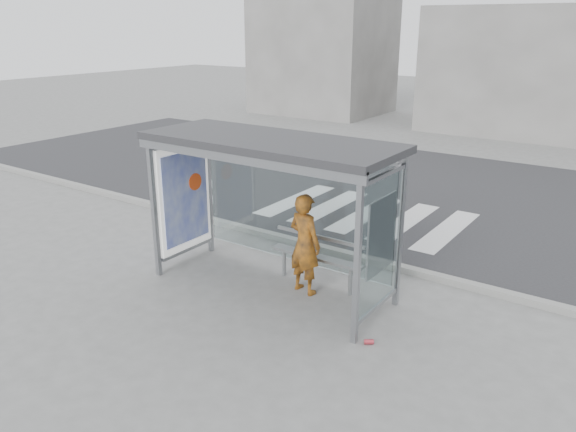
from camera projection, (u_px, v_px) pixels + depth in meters
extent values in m
plane|color=slate|center=(271.00, 289.00, 9.66)|extent=(80.00, 80.00, 0.00)
cube|color=#29292C|center=(425.00, 193.00, 15.09)|extent=(30.00, 10.00, 0.01)
cube|color=gray|center=(329.00, 250.00, 11.15)|extent=(30.00, 0.18, 0.12)
cube|color=silver|center=(296.00, 200.00, 14.50)|extent=(0.55, 3.00, 0.00)
cube|color=silver|center=(330.00, 207.00, 13.96)|extent=(0.55, 3.00, 0.00)
cube|color=silver|center=(366.00, 214.00, 13.42)|extent=(0.55, 3.00, 0.00)
cube|color=silver|center=(405.00, 222.00, 12.88)|extent=(0.55, 3.00, 0.00)
cube|color=silver|center=(447.00, 231.00, 12.34)|extent=(0.55, 3.00, 0.00)
cube|color=gray|center=(154.00, 209.00, 9.79)|extent=(0.08, 0.08, 2.50)
cube|color=gray|center=(357.00, 262.00, 7.63)|extent=(0.08, 0.08, 2.50)
cube|color=gray|center=(209.00, 191.00, 10.88)|extent=(0.08, 0.08, 2.50)
cube|color=gray|center=(400.00, 232.00, 8.72)|extent=(0.08, 0.08, 2.50)
cube|color=#2D2D30|center=(269.00, 142.00, 8.83)|extent=(4.25, 1.65, 0.12)
cube|color=gray|center=(238.00, 158.00, 8.27)|extent=(4.25, 0.06, 0.18)
cube|color=white|center=(294.00, 207.00, 9.78)|extent=(3.80, 0.02, 2.00)
cube|color=white|center=(183.00, 197.00, 10.32)|extent=(0.15, 1.25, 2.00)
cube|color=blue|center=(186.00, 198.00, 10.27)|extent=(0.01, 1.10, 1.70)
cylinder|color=#F54C15|center=(195.00, 182.00, 10.38)|extent=(0.02, 0.32, 0.32)
cube|color=white|center=(380.00, 243.00, 8.16)|extent=(0.03, 1.25, 2.00)
cube|color=beige|center=(380.00, 235.00, 8.18)|extent=(0.03, 0.86, 1.16)
cube|color=slate|center=(323.00, 51.00, 28.06)|extent=(6.00, 5.00, 6.00)
cube|color=slate|center=(533.00, 71.00, 22.82)|extent=(8.00, 5.00, 5.00)
imported|color=#BF4D12|center=(305.00, 244.00, 9.29)|extent=(0.69, 0.52, 1.73)
cube|color=gray|center=(316.00, 257.00, 9.63)|extent=(1.73, 0.21, 0.05)
cylinder|color=gray|center=(284.00, 263.00, 10.08)|extent=(0.07, 0.07, 0.51)
cylinder|color=gray|center=(350.00, 281.00, 9.35)|extent=(0.07, 0.07, 0.51)
cube|color=gray|center=(319.00, 237.00, 9.59)|extent=(1.73, 0.04, 0.06)
cylinder|color=#DD414F|center=(369.00, 342.00, 7.97)|extent=(0.15, 0.14, 0.07)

